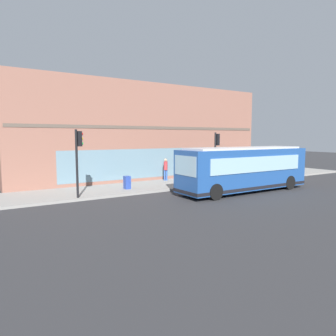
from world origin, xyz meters
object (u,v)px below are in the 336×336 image
city_bus_nearside (244,169)px  fire_hydrant (215,172)px  traffic_light_near_corner (216,148)px  pedestrian_walking_along_curb (166,168)px  newspaper_vending_box (127,182)px  traffic_light_down_block (79,150)px  pedestrian_near_hydrant (190,170)px

city_bus_nearside → fire_hydrant: 7.40m
traffic_light_near_corner → pedestrian_walking_along_curb: size_ratio=2.17×
fire_hydrant → newspaper_vending_box: (-2.13, 9.89, 0.09)m
traffic_light_near_corner → traffic_light_down_block: (-0.06, 10.76, 0.07)m
city_bus_nearside → pedestrian_walking_along_curb: 6.95m
fire_hydrant → pedestrian_walking_along_curb: bearing=90.8°
fire_hydrant → newspaper_vending_box: size_ratio=0.82×
city_bus_nearside → pedestrian_near_hydrant: (4.87, 1.04, -0.47)m
city_bus_nearside → pedestrian_walking_along_curb: (6.55, 2.32, -0.34)m
fire_hydrant → traffic_light_near_corner: bearing=140.0°
traffic_light_near_corner → traffic_light_down_block: bearing=90.3°
city_bus_nearside → pedestrian_near_hydrant: city_bus_nearside is taller
traffic_light_down_block → fire_hydrant: bearing=-75.8°
pedestrian_walking_along_curb → city_bus_nearside: bearing=-160.5°
city_bus_nearside → newspaper_vending_box: bearing=56.4°
pedestrian_near_hydrant → newspaper_vending_box: pedestrian_near_hydrant is taller
pedestrian_near_hydrant → pedestrian_walking_along_curb: bearing=37.5°
traffic_light_down_block → pedestrian_walking_along_curb: bearing=-67.5°
city_bus_nearside → traffic_light_near_corner: traffic_light_near_corner is taller
pedestrian_walking_along_curb → fire_hydrant: bearing=-89.2°
pedestrian_walking_along_curb → newspaper_vending_box: pedestrian_walking_along_curb is taller
city_bus_nearside → traffic_light_down_block: (3.18, 10.46, 1.43)m
newspaper_vending_box → city_bus_nearside: bearing=-123.6°
city_bus_nearside → pedestrian_walking_along_curb: city_bus_nearside is taller
pedestrian_near_hydrant → city_bus_nearside: bearing=-168.0°
city_bus_nearside → fire_hydrant: city_bus_nearside is taller
traffic_light_down_block → pedestrian_near_hydrant: (1.69, -9.42, -1.90)m
city_bus_nearside → pedestrian_walking_along_curb: size_ratio=5.49×
newspaper_vending_box → fire_hydrant: bearing=-77.9°
city_bus_nearside → newspaper_vending_box: size_ratio=11.17×
traffic_light_near_corner → fire_hydrant: (3.38, -2.83, -2.40)m
traffic_light_down_block → newspaper_vending_box: traffic_light_down_block is taller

